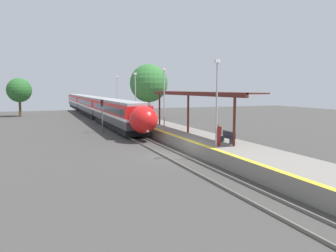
% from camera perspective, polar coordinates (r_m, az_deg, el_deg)
% --- Properties ---
extents(ground_plane, '(120.00, 120.00, 0.00)m').
position_cam_1_polar(ground_plane, '(25.41, 0.79, -5.28)').
color(ground_plane, '#423F3D').
extents(rail_left, '(0.08, 90.00, 0.15)m').
position_cam_1_polar(rail_left, '(25.14, -0.73, -5.23)').
color(rail_left, slate).
rests_on(rail_left, ground_plane).
extents(rail_right, '(0.08, 90.00, 0.15)m').
position_cam_1_polar(rail_right, '(25.67, 2.28, -4.99)').
color(rail_right, slate).
rests_on(rail_right, ground_plane).
extents(train, '(2.91, 67.75, 3.73)m').
position_cam_1_polar(train, '(63.44, -13.03, 3.57)').
color(train, black).
rests_on(train, ground_plane).
extents(platform_right, '(4.24, 64.00, 1.03)m').
position_cam_1_polar(platform_right, '(26.92, 8.12, -3.57)').
color(platform_right, gray).
rests_on(platform_right, ground_plane).
extents(platform_bench, '(0.44, 1.79, 0.89)m').
position_cam_1_polar(platform_bench, '(25.69, 10.37, -1.86)').
color(platform_bench, '#2D333D').
rests_on(platform_bench, platform_right).
extents(person_waiting, '(0.36, 0.22, 1.62)m').
position_cam_1_polar(person_waiting, '(24.23, 8.79, -1.48)').
color(person_waiting, maroon).
rests_on(person_waiting, platform_right).
extents(railway_signal, '(0.28, 0.28, 3.92)m').
position_cam_1_polar(railway_signal, '(39.02, -11.39, 2.31)').
color(railway_signal, '#59595E').
rests_on(railway_signal, ground_plane).
extents(lamppost_near, '(0.36, 0.20, 6.22)m').
position_cam_1_polar(lamppost_near, '(23.48, 8.50, 4.83)').
color(lamppost_near, '#9E9EA3').
rests_on(lamppost_near, platform_right).
extents(lamppost_mid, '(0.36, 0.20, 6.22)m').
position_cam_1_polar(lamppost_mid, '(32.92, -0.67, 5.36)').
color(lamppost_mid, '#9E9EA3').
rests_on(lamppost_mid, platform_right).
extents(lamppost_far, '(0.36, 0.20, 6.22)m').
position_cam_1_polar(lamppost_far, '(42.81, -5.70, 5.59)').
color(lamppost_far, '#9E9EA3').
rests_on(lamppost_far, platform_right).
extents(lamppost_farthest, '(0.36, 0.20, 6.22)m').
position_cam_1_polar(lamppost_farthest, '(52.92, -8.82, 5.71)').
color(lamppost_farthest, '#9E9EA3').
rests_on(lamppost_farthest, platform_right).
extents(station_canopy, '(2.02, 18.81, 3.90)m').
position_cam_1_polar(station_canopy, '(31.36, 4.52, 5.54)').
color(station_canopy, '#511E19').
rests_on(station_canopy, platform_right).
extents(background_tree_left, '(4.48, 4.48, 7.18)m').
position_cam_1_polar(background_tree_left, '(67.01, -24.50, 5.69)').
color(background_tree_left, brown).
rests_on(background_tree_left, ground_plane).
extents(background_tree_right, '(6.55, 6.55, 9.42)m').
position_cam_1_polar(background_tree_right, '(57.08, -3.36, 7.44)').
color(background_tree_right, brown).
rests_on(background_tree_right, ground_plane).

